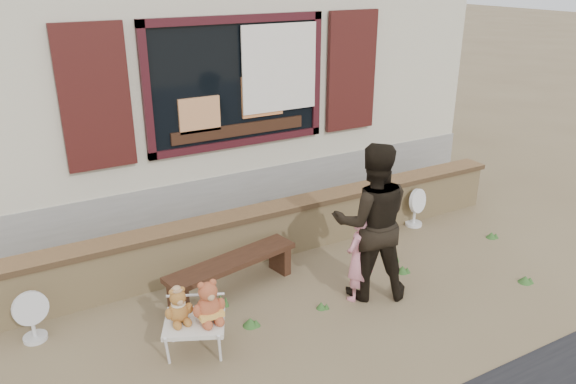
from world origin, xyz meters
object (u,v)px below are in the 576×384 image
bench (232,268)px  teddy_bear_left (178,305)px  folding_chair (195,323)px  adult (372,222)px  child (358,257)px  teddy_bear_right (208,300)px

bench → teddy_bear_left: (-0.87, -0.75, 0.23)m
folding_chair → adult: 2.15m
folding_chair → adult: adult is taller
bench → teddy_bear_left: 1.18m
child → folding_chair: bearing=-23.0°
teddy_bear_right → adult: (1.95, 0.09, 0.33)m
bench → adult: adult is taller
child → adult: size_ratio=0.57×
teddy_bear_left → child: (2.03, -0.04, -0.02)m
adult → bench: bearing=-4.8°
folding_chair → bench: bearing=72.1°
bench → folding_chair: (-0.75, -0.81, 0.01)m
teddy_bear_left → bench: bearing=65.4°
adult → child: bearing=31.7°
bench → teddy_bear_right: teddy_bear_right is taller
folding_chair → adult: bearing=25.6°
teddy_bear_left → folding_chair: bearing=-0.0°
teddy_bear_right → adult: size_ratio=0.24×
teddy_bear_right → adult: adult is taller
teddy_bear_left → child: 2.03m
folding_chair → teddy_bear_left: 0.26m
teddy_bear_right → adult: bearing=27.4°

